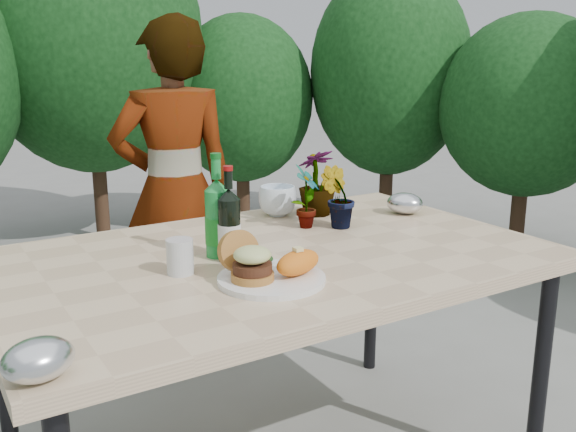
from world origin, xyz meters
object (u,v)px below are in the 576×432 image
wine_bottle (229,226)px  patio_table (274,271)px  dinner_plate (271,279)px  person (175,192)px

wine_bottle → patio_table: bearing=-20.2°
patio_table → wine_bottle: (-0.14, 0.00, 0.16)m
dinner_plate → wine_bottle: 0.23m
dinner_plate → wine_bottle: size_ratio=1.03×
patio_table → person: person is taller
person → dinner_plate: bearing=89.6°
dinner_plate → person: 1.24m
patio_table → dinner_plate: 0.25m
wine_bottle → person: 1.04m
patio_table → wine_bottle: wine_bottle is taller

